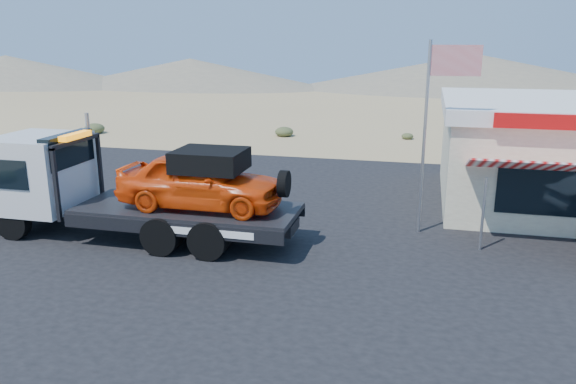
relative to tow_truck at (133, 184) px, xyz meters
name	(u,v)px	position (x,y,z in m)	size (l,w,h in m)	color
ground	(234,273)	(3.91, -1.91, -1.73)	(120.00, 120.00, 0.00)	#A2875C
asphalt_lot	(328,241)	(5.91, 1.09, -1.72)	(32.00, 24.00, 0.02)	black
tow_truck	(133,184)	(0.00, 0.00, 0.00)	(9.60, 2.85, 3.21)	black
flagpole	(434,116)	(8.84, 2.59, 2.04)	(1.55, 0.10, 6.00)	#99999E
desert_scrub	(17,162)	(-10.30, 7.36, -1.42)	(24.50, 28.69, 0.70)	#404826
distant_hills	(307,73)	(-5.86, 53.23, 0.16)	(126.00, 48.00, 4.20)	#726B59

